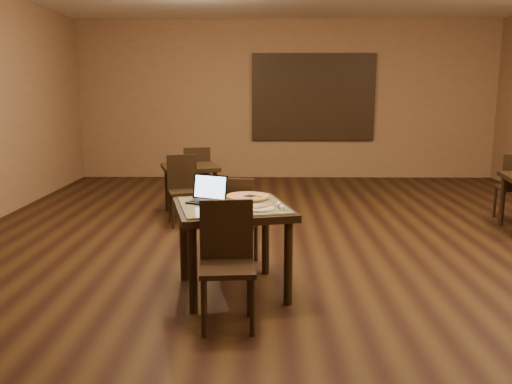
{
  "coord_description": "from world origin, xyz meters",
  "views": [
    {
      "loc": [
        -0.46,
        -5.52,
        1.71
      ],
      "look_at": [
        -0.52,
        -1.0,
        0.85
      ],
      "focal_mm": 38.0,
      "sensor_mm": 36.0,
      "label": 1
    }
  ],
  "objects_px": {
    "laptop": "(209,195)",
    "other_table_b_chair_far": "(196,173)",
    "pizza_pan": "(247,198)",
    "tiled_table": "(232,216)",
    "chair_main_near": "(227,256)",
    "other_table_b_chair_near": "(183,185)",
    "other_table_b": "(190,174)",
    "chair_main_far": "(235,217)"
  },
  "relations": [
    {
      "from": "pizza_pan",
      "to": "other_table_b_chair_near",
      "type": "height_order",
      "value": "other_table_b_chair_near"
    },
    {
      "from": "other_table_b_chair_near",
      "to": "other_table_b_chair_far",
      "type": "relative_size",
      "value": 1.0
    },
    {
      "from": "tiled_table",
      "to": "other_table_b",
      "type": "height_order",
      "value": "tiled_table"
    },
    {
      "from": "chair_main_far",
      "to": "other_table_b_chair_far",
      "type": "distance_m",
      "value": 2.88
    },
    {
      "from": "chair_main_near",
      "to": "chair_main_far",
      "type": "bearing_deg",
      "value": 85.14
    },
    {
      "from": "other_table_b",
      "to": "chair_main_near",
      "type": "bearing_deg",
      "value": -94.01
    },
    {
      "from": "chair_main_far",
      "to": "other_table_b_chair_near",
      "type": "bearing_deg",
      "value": -59.51
    },
    {
      "from": "tiled_table",
      "to": "other_table_b_chair_far",
      "type": "xyz_separation_m",
      "value": [
        -0.72,
        3.42,
        -0.16
      ]
    },
    {
      "from": "chair_main_near",
      "to": "chair_main_far",
      "type": "height_order",
      "value": "chair_main_near"
    },
    {
      "from": "other_table_b_chair_far",
      "to": "laptop",
      "type": "bearing_deg",
      "value": 83.13
    },
    {
      "from": "tiled_table",
      "to": "chair_main_far",
      "type": "bearing_deg",
      "value": 77.47
    },
    {
      "from": "chair_main_far",
      "to": "other_table_b",
      "type": "distance_m",
      "value": 2.39
    },
    {
      "from": "chair_main_far",
      "to": "pizza_pan",
      "type": "height_order",
      "value": "chair_main_far"
    },
    {
      "from": "other_table_b",
      "to": "other_table_b_chair_far",
      "type": "distance_m",
      "value": 0.52
    },
    {
      "from": "other_table_b_chair_far",
      "to": "tiled_table",
      "type": "bearing_deg",
      "value": 86.11
    },
    {
      "from": "laptop",
      "to": "other_table_b_chair_far",
      "type": "xyz_separation_m",
      "value": [
        -0.52,
        3.31,
        -0.32
      ]
    },
    {
      "from": "chair_main_near",
      "to": "chair_main_far",
      "type": "relative_size",
      "value": 1.02
    },
    {
      "from": "laptop",
      "to": "pizza_pan",
      "type": "distance_m",
      "value": 0.35
    },
    {
      "from": "pizza_pan",
      "to": "other_table_b_chair_far",
      "type": "bearing_deg",
      "value": 104.85
    },
    {
      "from": "chair_main_near",
      "to": "other_table_b",
      "type": "xyz_separation_m",
      "value": [
        -0.74,
        3.52,
        0.05
      ]
    },
    {
      "from": "pizza_pan",
      "to": "other_table_b_chair_near",
      "type": "bearing_deg",
      "value": 112.42
    },
    {
      "from": "other_table_b_chair_near",
      "to": "other_table_b_chair_far",
      "type": "xyz_separation_m",
      "value": [
        0.04,
        1.03,
        0.0
      ]
    },
    {
      "from": "tiled_table",
      "to": "laptop",
      "type": "height_order",
      "value": "laptop"
    },
    {
      "from": "chair_main_near",
      "to": "other_table_b",
      "type": "bearing_deg",
      "value": 96.81
    },
    {
      "from": "other_table_b_chair_near",
      "to": "other_table_b_chair_far",
      "type": "bearing_deg",
      "value": 71.84
    },
    {
      "from": "chair_main_far",
      "to": "other_table_b_chair_near",
      "type": "xyz_separation_m",
      "value": [
        -0.75,
        1.76,
        -0.01
      ]
    },
    {
      "from": "chair_main_near",
      "to": "laptop",
      "type": "distance_m",
      "value": 0.81
    },
    {
      "from": "tiled_table",
      "to": "chair_main_near",
      "type": "xyz_separation_m",
      "value": [
        -0.01,
        -0.62,
        -0.15
      ]
    },
    {
      "from": "laptop",
      "to": "other_table_b_chair_near",
      "type": "height_order",
      "value": "laptop"
    },
    {
      "from": "pizza_pan",
      "to": "chair_main_far",
      "type": "bearing_deg",
      "value": 108.79
    },
    {
      "from": "laptop",
      "to": "other_table_b_chair_far",
      "type": "bearing_deg",
      "value": 123.36
    },
    {
      "from": "laptop",
      "to": "other_table_b_chair_near",
      "type": "relative_size",
      "value": 0.44
    },
    {
      "from": "tiled_table",
      "to": "pizza_pan",
      "type": "height_order",
      "value": "pizza_pan"
    },
    {
      "from": "chair_main_near",
      "to": "other_table_b_chair_near",
      "type": "xyz_separation_m",
      "value": [
        -0.76,
        3.0,
        -0.02
      ]
    },
    {
      "from": "chair_main_far",
      "to": "laptop",
      "type": "xyz_separation_m",
      "value": [
        -0.19,
        -0.52,
        0.32
      ]
    },
    {
      "from": "chair_main_near",
      "to": "other_table_b",
      "type": "distance_m",
      "value": 3.6
    },
    {
      "from": "laptop",
      "to": "chair_main_far",
      "type": "bearing_deg",
      "value": 94.33
    },
    {
      "from": "chair_main_far",
      "to": "other_table_b_chair_far",
      "type": "height_order",
      "value": "chair_main_far"
    },
    {
      "from": "tiled_table",
      "to": "other_table_b",
      "type": "relative_size",
      "value": 1.23
    },
    {
      "from": "chair_main_near",
      "to": "chair_main_far",
      "type": "distance_m",
      "value": 1.24
    },
    {
      "from": "chair_main_far",
      "to": "other_table_b",
      "type": "bearing_deg",
      "value": -64.85
    },
    {
      "from": "other_table_b_chair_near",
      "to": "other_table_b_chair_far",
      "type": "height_order",
      "value": "same"
    }
  ]
}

